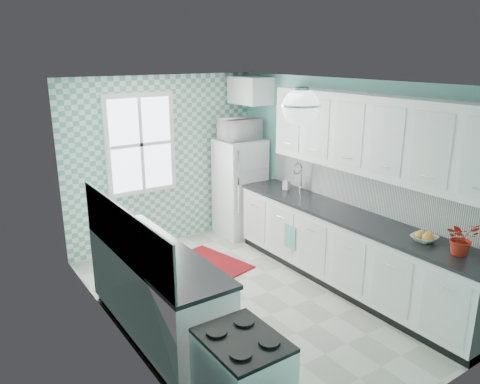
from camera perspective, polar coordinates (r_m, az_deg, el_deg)
floor at (r=5.69m, az=1.03°, el=-12.95°), size 3.00×4.40×0.02m
ceiling at (r=4.95m, az=1.18°, el=13.30°), size 3.00×4.40×0.02m
wall_back at (r=7.04m, az=-9.39°, el=3.71°), size 3.00×0.02×2.50m
wall_front at (r=3.73m, az=21.41°, el=-9.09°), size 3.00×0.02×2.50m
wall_left at (r=4.52m, az=-14.73°, el=-3.94°), size 0.02×4.40×2.50m
wall_right at (r=6.15m, az=12.66°, el=1.65°), size 0.02×4.40×2.50m
accent_wall at (r=7.02m, az=-9.31°, el=3.68°), size 3.00×0.01×2.50m
window at (r=6.80m, az=-12.01°, el=5.70°), size 1.04×0.05×1.44m
backsplash_right at (r=5.89m, az=15.29°, el=0.25°), size 0.02×3.60×0.51m
backsplash_left at (r=4.48m, az=-14.08°, el=-4.83°), size 0.02×2.15×0.51m
upper_cabinets_right at (r=5.50m, az=16.38°, el=6.57°), size 0.33×3.20×0.90m
upper_cabinet_fridge at (r=7.21m, az=1.15°, el=12.28°), size 0.40×0.74×0.40m
ceiling_light at (r=4.35m, az=7.40°, el=10.23°), size 0.34×0.34×0.35m
base_cabinets_right at (r=5.94m, az=12.91°, el=-7.11°), size 0.60×3.60×0.90m
countertop_right at (r=5.76m, az=13.11°, el=-2.86°), size 0.63×3.60×0.04m
base_cabinets_left at (r=4.89m, az=-10.24°, el=-12.34°), size 0.60×2.15×0.90m
countertop_left at (r=4.69m, az=-10.36°, el=-7.26°), size 0.63×2.15×0.04m
fridge at (r=7.35m, az=-0.02°, el=0.56°), size 0.66×0.66×1.52m
stove at (r=3.78m, az=0.31°, el=-22.35°), size 0.53×0.67×0.80m
sink at (r=6.50m, az=6.29°, el=-0.15°), size 0.48×0.40×0.53m
rug at (r=6.51m, az=-3.86°, el=-8.76°), size 0.97×1.21×0.02m
dish_towel at (r=6.19m, az=6.10°, el=-5.44°), size 0.06×0.21×0.32m
fruit_bowl at (r=5.17m, az=21.54°, el=-5.28°), size 0.26×0.26×0.06m
potted_plant at (r=4.94m, az=25.40°, el=-5.09°), size 0.37×0.35×0.33m
soap_bottle at (r=6.62m, az=5.69°, el=1.09°), size 0.11×0.11×0.18m
microwave at (r=7.15m, az=-0.02°, el=7.68°), size 0.59×0.40×0.32m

